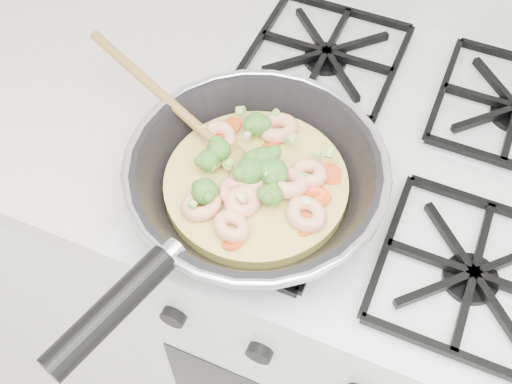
% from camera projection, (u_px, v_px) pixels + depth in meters
% --- Properties ---
extents(stove, '(0.60, 0.60, 0.92)m').
position_uv_depth(stove, '(350.00, 292.00, 1.26)').
color(stove, white).
rests_on(stove, ground).
extents(counter_left, '(1.00, 0.60, 0.90)m').
position_uv_depth(counter_left, '(21.00, 169.00, 1.45)').
color(counter_left, white).
rests_on(counter_left, ground).
extents(skillet, '(0.47, 0.50, 0.10)m').
position_uv_depth(skillet, '(253.00, 180.00, 0.80)').
color(skillet, black).
rests_on(skillet, stove).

